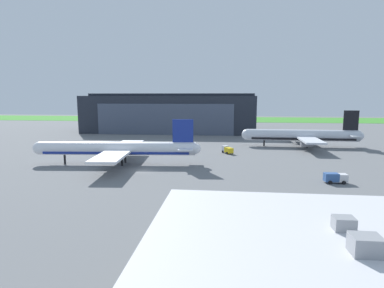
% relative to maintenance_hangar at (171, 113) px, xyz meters
% --- Properties ---
extents(ground_plane, '(440.00, 440.00, 0.00)m').
position_rel_maintenance_hangar_xyz_m(ground_plane, '(8.82, -88.21, -9.12)').
color(ground_plane, slate).
extents(grass_field_strip, '(440.00, 56.00, 0.08)m').
position_rel_maintenance_hangar_xyz_m(grass_field_strip, '(8.82, 87.49, -9.08)').
color(grass_field_strip, '#3D8B2E').
rests_on(grass_field_strip, ground_plane).
extents(maintenance_hangar, '(83.76, 33.44, 19.15)m').
position_rel_maintenance_hangar_xyz_m(maintenance_hangar, '(0.00, 0.00, 0.00)').
color(maintenance_hangar, '#232833').
rests_on(maintenance_hangar, ground_plane).
extents(airliner_far_right, '(41.82, 34.97, 12.95)m').
position_rel_maintenance_hangar_xyz_m(airliner_far_right, '(55.13, -46.19, -5.13)').
color(airliner_far_right, silver).
rests_on(airliner_far_right, ground_plane).
extents(airliner_near_right, '(44.17, 33.88, 11.92)m').
position_rel_maintenance_hangar_xyz_m(airliner_near_right, '(0.29, -81.84, -5.01)').
color(airliner_near_right, white).
rests_on(airliner_near_right, ground_plane).
extents(baggage_tug, '(3.75, 4.72, 2.21)m').
position_rel_maintenance_hangar_xyz_m(baggage_tug, '(28.97, -62.28, -7.95)').
color(baggage_tug, silver).
rests_on(baggage_tug, ground_plane).
extents(stair_truck, '(4.63, 2.43, 2.09)m').
position_rel_maintenance_hangar_xyz_m(stair_truck, '(51.14, -94.86, -7.94)').
color(stair_truck, silver).
rests_on(stair_truck, ground_plane).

